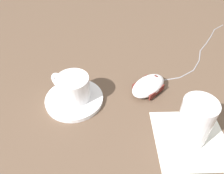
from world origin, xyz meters
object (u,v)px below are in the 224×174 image
Objects in this scene: saucer at (74,99)px; computer_mouse at (148,86)px; coffee_cup at (73,87)px; drinking_glass at (195,122)px.

computer_mouse is at bearing -3.07° from saucer.
saucer is 0.04m from coffee_cup.
saucer is at bearing 176.93° from computer_mouse.
drinking_glass reaches higher than computer_mouse.
coffee_cup is 0.87× the size of drinking_glass.
computer_mouse reaches higher than saucer.
computer_mouse is at bearing 101.24° from drinking_glass.
saucer is 1.17× the size of computer_mouse.
saucer is at bearing 142.85° from drinking_glass.
coffee_cup is at bearing 175.51° from computer_mouse.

